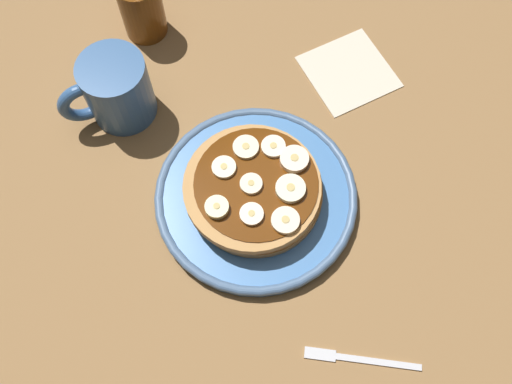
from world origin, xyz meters
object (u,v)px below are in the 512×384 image
object	(u,v)px
plate	(256,197)
banana_slice_6	(224,168)
coffee_mug	(115,90)
banana_slice_0	(250,182)
banana_slice_5	(217,208)
banana_slice_2	(290,189)
banana_slice_7	(252,214)
pancake_stack	(255,189)
banana_slice_1	(246,147)
banana_slice_8	(294,159)
napkin	(349,71)
banana_slice_3	(285,221)
fork	(355,359)
banana_slice_4	(273,147)
syrup_bottle	(140,2)

from	to	relation	value
plate	banana_slice_6	xyz separation A→B (cm)	(2.62, -3.28, 4.40)
coffee_mug	banana_slice_0	bearing A→B (deg)	117.68
plate	banana_slice_5	size ratio (longest dim) A/B	9.03
banana_slice_2	banana_slice_6	bearing A→B (deg)	-44.65
banana_slice_2	banana_slice_7	distance (cm)	5.45
plate	pancake_stack	bearing A→B (deg)	-16.16
banana_slice_2	banana_slice_5	xyz separation A→B (cm)	(8.61, -1.41, 0.06)
banana_slice_0	banana_slice_1	size ratio (longest dim) A/B	0.84
banana_slice_8	banana_slice_6	bearing A→B (deg)	-18.00
banana_slice_2	banana_slice_6	size ratio (longest dim) A/B	1.22
banana_slice_8	napkin	size ratio (longest dim) A/B	0.31
banana_slice_3	banana_slice_2	bearing A→B (deg)	-124.67
banana_slice_6	banana_slice_1	bearing A→B (deg)	-158.58
banana_slice_2	banana_slice_5	size ratio (longest dim) A/B	1.27
banana_slice_8	fork	xyz separation A→B (cm)	(3.36, 22.70, -5.36)
banana_slice_0	banana_slice_4	bearing A→B (deg)	-145.08
banana_slice_1	syrup_bottle	bearing A→B (deg)	-81.74
pancake_stack	banana_slice_4	distance (cm)	5.51
banana_slice_4	banana_slice_2	bearing A→B (deg)	84.14
banana_slice_5	banana_slice_8	size ratio (longest dim) A/B	0.80
banana_slice_3	coffee_mug	size ratio (longest dim) A/B	0.27
banana_slice_5	syrup_bottle	world-z (taller)	syrup_bottle
banana_slice_6	banana_slice_7	size ratio (longest dim) A/B	1.05
banana_slice_7	coffee_mug	bearing A→B (deg)	-69.50
banana_slice_1	banana_slice_3	xyz separation A→B (cm)	(-0.17, 10.34, 0.04)
banana_slice_5	banana_slice_2	bearing A→B (deg)	170.69
banana_slice_8	coffee_mug	xyz separation A→B (cm)	(15.97, -18.66, -0.82)
banana_slice_6	syrup_bottle	world-z (taller)	syrup_bottle
plate	banana_slice_5	world-z (taller)	banana_slice_5
pancake_stack	banana_slice_1	size ratio (longest dim) A/B	5.44
coffee_mug	napkin	size ratio (longest dim) A/B	1.10
plate	pancake_stack	world-z (taller)	pancake_stack
banana_slice_2	plate	bearing A→B (deg)	-37.69
banana_slice_0	coffee_mug	xyz separation A→B (cm)	(10.05, -19.15, -0.70)
banana_slice_3	banana_slice_6	bearing A→B (deg)	-68.12
pancake_stack	fork	world-z (taller)	pancake_stack
banana_slice_1	banana_slice_7	xyz separation A→B (cm)	(2.96, 8.06, 0.04)
banana_slice_0	plate	bearing A→B (deg)	160.24
napkin	banana_slice_8	bearing A→B (deg)	38.19
banana_slice_6	napkin	distance (cm)	24.54
banana_slice_1	fork	size ratio (longest dim) A/B	0.27
napkin	banana_slice_4	bearing A→B (deg)	28.75
banana_slice_6	pancake_stack	bearing A→B (deg)	127.42
pancake_stack	coffee_mug	size ratio (longest dim) A/B	1.41
banana_slice_8	syrup_bottle	bearing A→B (deg)	-74.59
banana_slice_1	banana_slice_6	bearing A→B (deg)	21.42
banana_slice_5	fork	distance (cm)	22.81
banana_slice_5	banana_slice_7	bearing A→B (deg)	144.01
pancake_stack	syrup_bottle	distance (cm)	30.83
banana_slice_0	syrup_bottle	xyz separation A→B (cm)	(2.34, -30.46, -0.06)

